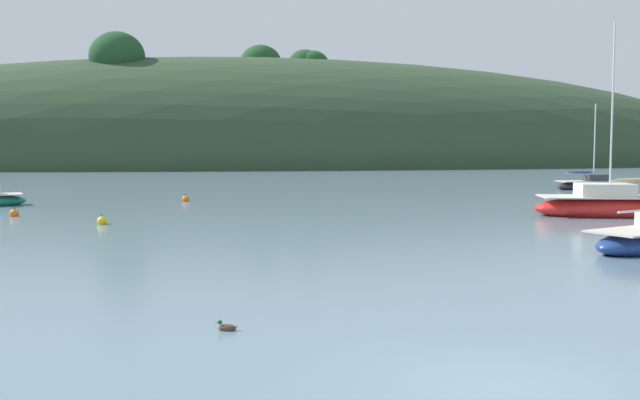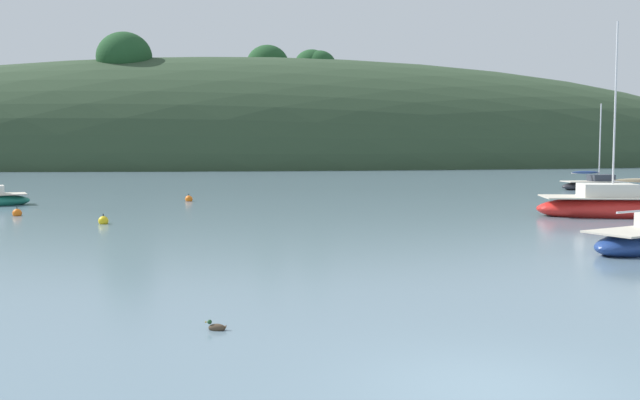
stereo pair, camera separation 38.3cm
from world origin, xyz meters
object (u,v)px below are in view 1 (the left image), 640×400
object	(u,v)px
sailboat_black_sloop	(617,206)
duck_lone_right	(227,328)
mooring_buoy_outer	(14,214)
sailboat_yellow_far	(591,185)
mooring_buoy_channel	(186,199)
mooring_buoy_inner	(102,221)

from	to	relation	value
sailboat_black_sloop	duck_lone_right	world-z (taller)	sailboat_black_sloop
sailboat_black_sloop	mooring_buoy_outer	bearing A→B (deg)	172.33
sailboat_yellow_far	duck_lone_right	distance (m)	46.16
mooring_buoy_outer	duck_lone_right	distance (m)	25.12
sailboat_black_sloop	mooring_buoy_channel	world-z (taller)	sailboat_black_sloop
sailboat_black_sloop	duck_lone_right	xyz separation A→B (m)	(-18.89, -19.29, -0.41)
sailboat_yellow_far	mooring_buoy_inner	bearing A→B (deg)	-150.31
mooring_buoy_channel	duck_lone_right	world-z (taller)	mooring_buoy_channel
sailboat_black_sloop	mooring_buoy_channel	xyz separation A→B (m)	(-20.83, 11.45, -0.34)
mooring_buoy_outer	mooring_buoy_channel	distance (m)	10.89
mooring_buoy_channel	sailboat_yellow_far	bearing A→B (deg)	12.95
sailboat_yellow_far	duck_lone_right	world-z (taller)	sailboat_yellow_far
sailboat_yellow_far	mooring_buoy_outer	distance (m)	39.45
sailboat_yellow_far	sailboat_black_sloop	size ratio (longest dim) A/B	0.68
mooring_buoy_channel	mooring_buoy_outer	bearing A→B (deg)	-135.78
duck_lone_right	mooring_buoy_outer	bearing A→B (deg)	112.83
mooring_buoy_channel	duck_lone_right	bearing A→B (deg)	-86.39
duck_lone_right	mooring_buoy_channel	bearing A→B (deg)	93.61
sailboat_yellow_far	mooring_buoy_outer	xyz separation A→B (m)	(-36.78, -14.26, -0.22)
sailboat_black_sloop	duck_lone_right	bearing A→B (deg)	-134.40
sailboat_black_sloop	mooring_buoy_outer	distance (m)	28.90
mooring_buoy_inner	mooring_buoy_channel	bearing A→B (deg)	74.90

